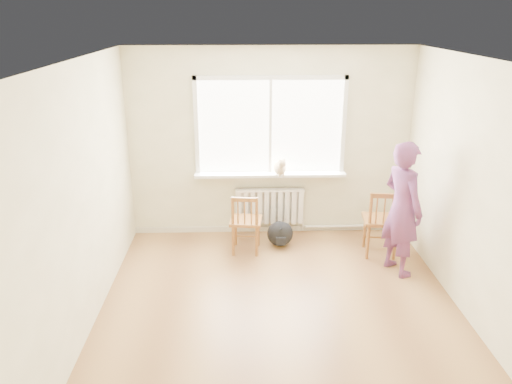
{
  "coord_description": "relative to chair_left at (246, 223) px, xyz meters",
  "views": [
    {
      "loc": [
        -0.42,
        -4.63,
        3.13
      ],
      "look_at": [
        -0.23,
        1.2,
        1.0
      ],
      "focal_mm": 35.0,
      "sensor_mm": 36.0,
      "label": 1
    }
  ],
  "objects": [
    {
      "name": "heating_pipe",
      "position": [
        1.61,
        0.64,
        -0.35
      ],
      "size": [
        1.4,
        0.04,
        0.04
      ],
      "primitive_type": "cylinder",
      "rotation": [
        0.0,
        1.57,
        0.0
      ],
      "color": "silver",
      "rests_on": "back_wall"
    },
    {
      "name": "person",
      "position": [
        1.91,
        -0.59,
        0.42
      ],
      "size": [
        0.62,
        0.73,
        1.7
      ],
      "primitive_type": "imported",
      "rotation": [
        0.0,
        0.0,
        1.97
      ],
      "color": "#C9436C",
      "rests_on": "floor"
    },
    {
      "name": "baseboard",
      "position": [
        0.36,
        0.68,
        -0.39
      ],
      "size": [
        4.0,
        0.03,
        0.08
      ],
      "primitive_type": "cube",
      "color": "beige",
      "rests_on": "ground"
    },
    {
      "name": "floor",
      "position": [
        0.36,
        -1.55,
        -0.43
      ],
      "size": [
        4.5,
        4.5,
        0.0
      ],
      "primitive_type": "plane",
      "color": "#A47543",
      "rests_on": "ground"
    },
    {
      "name": "back_wall",
      "position": [
        0.36,
        0.7,
        0.92
      ],
      "size": [
        4.0,
        0.01,
        2.7
      ],
      "primitive_type": "cube",
      "color": "beige",
      "rests_on": "ground"
    },
    {
      "name": "chair_right",
      "position": [
        1.81,
        -0.15,
        0.05
      ],
      "size": [
        0.51,
        0.49,
        0.94
      ],
      "rotation": [
        0.0,
        0.0,
        3.03
      ],
      "color": "#985A2C",
      "rests_on": "floor"
    },
    {
      "name": "radiator",
      "position": [
        0.36,
        0.61,
        0.01
      ],
      "size": [
        1.0,
        0.12,
        0.55
      ],
      "color": "white",
      "rests_on": "back_wall"
    },
    {
      "name": "ceiling",
      "position": [
        0.36,
        -1.55,
        2.27
      ],
      "size": [
        4.5,
        4.5,
        0.0
      ],
      "primitive_type": "plane",
      "rotation": [
        3.14,
        0.0,
        0.0
      ],
      "color": "white",
      "rests_on": "back_wall"
    },
    {
      "name": "window",
      "position": [
        0.36,
        0.67,
        1.24
      ],
      "size": [
        2.12,
        0.05,
        1.42
      ],
      "color": "white",
      "rests_on": "back_wall"
    },
    {
      "name": "backpack",
      "position": [
        0.49,
        0.18,
        -0.24
      ],
      "size": [
        0.39,
        0.3,
        0.36
      ],
      "primitive_type": "ellipsoid",
      "rotation": [
        0.0,
        0.0,
        0.08
      ],
      "color": "black",
      "rests_on": "floor"
    },
    {
      "name": "chair_left",
      "position": [
        0.0,
        0.0,
        0.0
      ],
      "size": [
        0.46,
        0.44,
        0.84
      ],
      "rotation": [
        0.0,
        0.0,
        3.03
      ],
      "color": "#985A2C",
      "rests_on": "floor"
    },
    {
      "name": "windowsill",
      "position": [
        0.36,
        0.59,
        0.5
      ],
      "size": [
        2.15,
        0.22,
        0.04
      ],
      "primitive_type": "cube",
      "color": "white",
      "rests_on": "back_wall"
    },
    {
      "name": "cat",
      "position": [
        0.5,
        0.5,
        0.64
      ],
      "size": [
        0.22,
        0.41,
        0.28
      ],
      "rotation": [
        0.0,
        0.0,
        0.15
      ],
      "color": "beige",
      "rests_on": "windowsill"
    }
  ]
}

